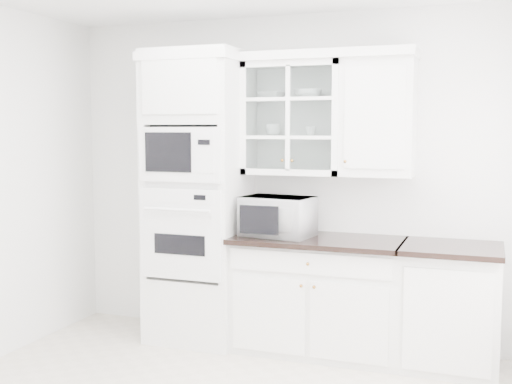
% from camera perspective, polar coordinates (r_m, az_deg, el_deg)
% --- Properties ---
extents(room_shell, '(4.00, 3.50, 2.70)m').
position_cam_1_polar(room_shell, '(4.11, -1.68, 5.82)').
color(room_shell, white).
rests_on(room_shell, ground).
extents(oven_column, '(0.76, 0.68, 2.40)m').
position_cam_1_polar(oven_column, '(5.35, -5.19, -0.48)').
color(oven_column, white).
rests_on(oven_column, ground).
extents(base_cabinet_run, '(1.32, 0.67, 0.92)m').
position_cam_1_polar(base_cabinet_run, '(5.16, 5.56, -9.03)').
color(base_cabinet_run, white).
rests_on(base_cabinet_run, ground).
extents(extra_base_cabinet, '(0.72, 0.67, 0.92)m').
position_cam_1_polar(extra_base_cabinet, '(5.01, 16.86, -9.68)').
color(extra_base_cabinet, white).
rests_on(extra_base_cabinet, ground).
extents(upper_cabinet_glass, '(0.80, 0.33, 0.90)m').
position_cam_1_polar(upper_cabinet_glass, '(5.19, 3.40, 6.55)').
color(upper_cabinet_glass, white).
rests_on(upper_cabinet_glass, room_shell).
extents(upper_cabinet_solid, '(0.55, 0.33, 0.90)m').
position_cam_1_polar(upper_cabinet_solid, '(5.04, 10.82, 6.49)').
color(upper_cabinet_solid, white).
rests_on(upper_cabinet_solid, room_shell).
extents(crown_molding, '(2.14, 0.38, 0.07)m').
position_cam_1_polar(crown_molding, '(5.23, 2.23, 11.87)').
color(crown_molding, white).
rests_on(crown_molding, room_shell).
extents(countertop_microwave, '(0.60, 0.52, 0.31)m').
position_cam_1_polar(countertop_microwave, '(5.10, 2.03, -2.15)').
color(countertop_microwave, white).
rests_on(countertop_microwave, base_cabinet_run).
extents(bowl_a, '(0.26, 0.26, 0.06)m').
position_cam_1_polar(bowl_a, '(5.26, 1.46, 8.59)').
color(bowl_a, white).
rests_on(bowl_a, upper_cabinet_glass).
extents(bowl_b, '(0.25, 0.25, 0.07)m').
position_cam_1_polar(bowl_b, '(5.16, 4.65, 8.70)').
color(bowl_b, white).
rests_on(bowl_b, upper_cabinet_glass).
extents(cup_a, '(0.14, 0.14, 0.10)m').
position_cam_1_polar(cup_a, '(5.25, 1.53, 5.55)').
color(cup_a, white).
rests_on(cup_a, upper_cabinet_glass).
extents(cup_b, '(0.11, 0.11, 0.08)m').
position_cam_1_polar(cup_b, '(5.14, 4.89, 5.43)').
color(cup_b, white).
rests_on(cup_b, upper_cabinet_glass).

